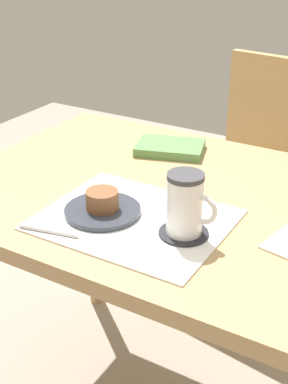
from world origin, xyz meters
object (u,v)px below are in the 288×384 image
object	(u,v)px
pastry	(102,200)
coffee_mug	(186,204)
dining_table	(166,224)
wooden_chair	(257,173)
small_book	(170,148)
pastry_plate	(103,211)

from	to	relation	value
pastry	coffee_mug	world-z (taller)	coffee_mug
dining_table	wooden_chair	xyz separation A→B (m)	(-0.01, 0.72, -0.16)
pastry	dining_table	bearing A→B (deg)	69.18
dining_table	coffee_mug	bearing A→B (deg)	-51.69
pastry	small_book	xyz separation A→B (m)	(-0.04, 0.39, -0.02)
pastry_plate	small_book	xyz separation A→B (m)	(-0.04, 0.39, 0.00)
pastry	coffee_mug	xyz separation A→B (m)	(0.19, 0.01, 0.04)
wooden_chair	pastry_plate	bearing A→B (deg)	95.21
pastry_plate	coffee_mug	xyz separation A→B (m)	(0.19, 0.01, 0.06)
pastry_plate	small_book	world-z (taller)	small_book
coffee_mug	small_book	distance (m)	0.45
dining_table	small_book	distance (m)	0.26
coffee_mug	pastry	bearing A→B (deg)	-176.63
pastry	small_book	world-z (taller)	pastry
pastry_plate	pastry	xyz separation A→B (m)	(0.00, 0.00, 0.03)
wooden_chair	pastry	world-z (taller)	wooden_chair
wooden_chair	pastry_plate	xyz separation A→B (m)	(-0.05, -0.89, 0.25)
pastry_plate	coffee_mug	size ratio (longest dim) A/B	1.29
wooden_chair	small_book	xyz separation A→B (m)	(-0.09, -0.50, 0.26)
dining_table	coffee_mug	size ratio (longest dim) A/B	8.01
coffee_mug	dining_table	bearing A→B (deg)	128.31
dining_table	pastry	size ratio (longest dim) A/B	14.69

